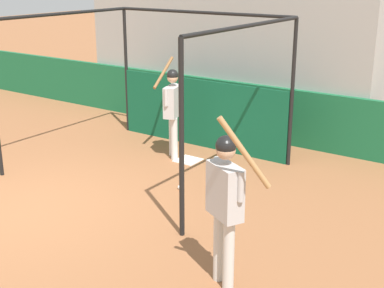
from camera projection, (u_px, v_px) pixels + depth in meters
ground_plane at (24, 209)px, 8.16m from camera, size 60.00×60.00×0.00m
outfield_wall at (210, 104)px, 12.04m from camera, size 24.00×0.12×1.17m
bleacher_section at (255, 48)px, 13.33m from camera, size 7.05×4.00×3.25m
batting_cage at (185, 96)px, 10.30m from camera, size 4.02×3.46×2.72m
home_plate at (188, 160)px, 10.21m from camera, size 0.44×0.44×0.02m
player_batter at (173, 105)px, 10.09m from camera, size 0.61×0.85×1.86m
player_waiting at (225, 197)px, 5.87m from camera, size 0.84×0.59×2.12m
baseball at (180, 187)px, 8.87m from camera, size 0.07×0.07×0.07m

